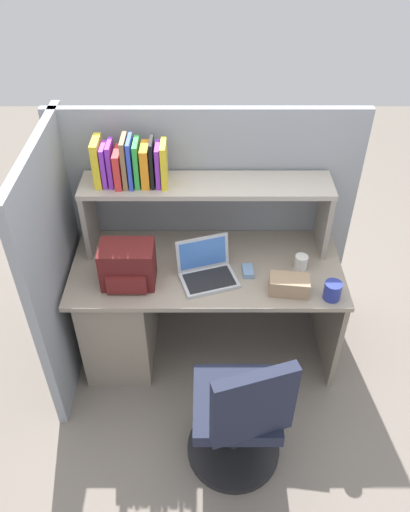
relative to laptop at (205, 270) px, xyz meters
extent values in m
plane|color=slate|center=(0.00, 0.09, -0.78)|extent=(8.00, 8.00, 0.00)
cube|color=gray|center=(0.00, 0.09, -0.07)|extent=(1.60, 0.70, 0.03)
cube|color=gray|center=(-0.55, 0.09, -0.43)|extent=(0.40, 0.64, 0.70)
cube|color=gray|center=(0.78, 0.09, -0.43)|extent=(0.03, 0.64, 0.70)
cube|color=gray|center=(0.00, 0.47, -0.01)|extent=(1.84, 0.05, 1.55)
cube|color=gray|center=(-0.85, 0.04, -0.01)|extent=(0.05, 1.06, 1.55)
cube|color=gray|center=(-0.70, 0.29, 0.16)|extent=(0.03, 0.28, 0.42)
cube|color=gray|center=(0.70, 0.29, 0.16)|extent=(0.03, 0.28, 0.42)
cube|color=#AAA093|center=(0.00, 0.29, 0.38)|extent=(1.44, 0.28, 0.03)
cube|color=yellow|center=(-0.60, 0.30, 0.53)|extent=(0.04, 0.17, 0.26)
cube|color=purple|center=(-0.56, 0.29, 0.52)|extent=(0.02, 0.14, 0.23)
cube|color=purple|center=(-0.53, 0.30, 0.52)|extent=(0.02, 0.15, 0.25)
cube|color=red|center=(-0.49, 0.28, 0.50)|extent=(0.04, 0.17, 0.21)
cube|color=olive|center=(-0.45, 0.29, 0.54)|extent=(0.03, 0.17, 0.28)
cube|color=blue|center=(-0.42, 0.29, 0.54)|extent=(0.02, 0.17, 0.28)
cube|color=green|center=(-0.38, 0.29, 0.53)|extent=(0.03, 0.16, 0.26)
cube|color=orange|center=(-0.34, 0.29, 0.51)|extent=(0.04, 0.16, 0.23)
cube|color=black|center=(-0.30, 0.29, 0.53)|extent=(0.02, 0.15, 0.27)
cube|color=purple|center=(-0.27, 0.29, 0.52)|extent=(0.02, 0.15, 0.23)
cube|color=yellow|center=(-0.23, 0.28, 0.53)|extent=(0.03, 0.16, 0.25)
cube|color=#B7BABF|center=(0.01, -0.04, -0.04)|extent=(0.36, 0.30, 0.02)
cube|color=black|center=(0.02, -0.05, -0.03)|extent=(0.31, 0.25, 0.00)
cube|color=#B7BABF|center=(-0.02, 0.07, 0.07)|extent=(0.31, 0.14, 0.20)
cube|color=#3F72CC|center=(-0.02, 0.06, 0.07)|extent=(0.27, 0.11, 0.17)
cube|color=#591919|center=(-0.44, -0.04, 0.07)|extent=(0.30, 0.20, 0.25)
cube|color=maroon|center=(-0.44, -0.14, 0.02)|extent=(0.22, 0.04, 0.11)
cube|color=#7299C6|center=(0.24, 0.03, -0.03)|extent=(0.06, 0.11, 0.03)
cylinder|color=white|center=(0.55, 0.07, -0.01)|extent=(0.08, 0.08, 0.09)
cube|color=#9E7F60|center=(0.46, -0.12, 0.00)|extent=(0.23, 0.15, 0.10)
cylinder|color=navy|center=(0.69, -0.17, 0.00)|extent=(0.10, 0.10, 0.11)
cylinder|color=black|center=(0.15, -0.66, -0.76)|extent=(0.52, 0.52, 0.04)
cylinder|color=#262628|center=(0.15, -0.66, -0.54)|extent=(0.05, 0.05, 0.41)
cube|color=#1E2338|center=(0.15, -0.66, -0.33)|extent=(0.44, 0.44, 0.08)
cube|color=#1E2338|center=(0.21, -0.85, -0.07)|extent=(0.40, 0.18, 0.44)
camera|label=1|loc=(-0.01, -2.20, 1.92)|focal=35.83mm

